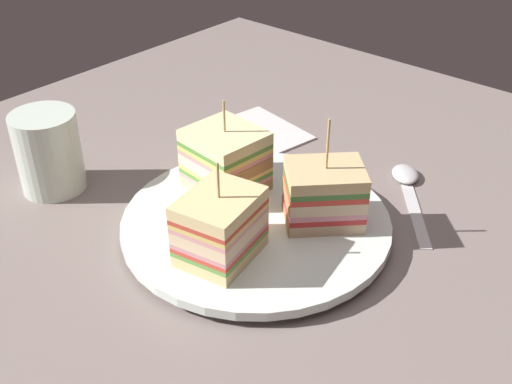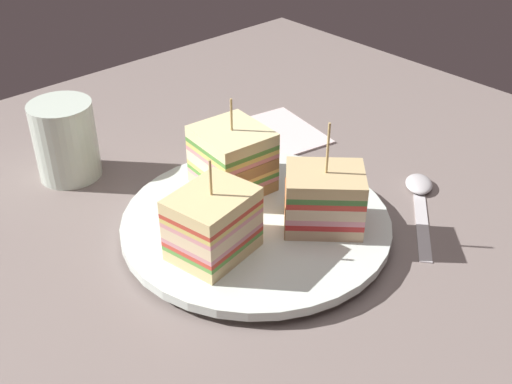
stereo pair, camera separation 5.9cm
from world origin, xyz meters
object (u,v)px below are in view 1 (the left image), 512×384
(drinking_glass, at_px, (50,157))
(sandwich_wedge_1, at_px, (226,160))
(sandwich_wedge_0, at_px, (324,194))
(spoon, at_px, (407,183))
(plate, at_px, (256,224))
(sandwich_wedge_2, at_px, (220,227))
(napkin, at_px, (256,132))

(drinking_glass, bearing_deg, sandwich_wedge_1, 32.93)
(sandwich_wedge_0, bearing_deg, spoon, -144.33)
(spoon, bearing_deg, sandwich_wedge_0, 132.55)
(sandwich_wedge_0, distance_m, sandwich_wedge_1, 0.11)
(sandwich_wedge_0, xyz_separation_m, drinking_glass, (-0.27, -0.12, -0.01))
(plate, bearing_deg, sandwich_wedge_2, -78.22)
(sandwich_wedge_2, xyz_separation_m, drinking_glass, (-0.23, -0.02, -0.01))
(napkin, bearing_deg, sandwich_wedge_2, -55.81)
(sandwich_wedge_0, distance_m, napkin, 0.22)
(napkin, height_order, drinking_glass, drinking_glass)
(sandwich_wedge_1, distance_m, sandwich_wedge_2, 0.11)
(plate, bearing_deg, napkin, 131.03)
(plate, relative_size, sandwich_wedge_2, 2.74)
(plate, height_order, drinking_glass, drinking_glass)
(spoon, relative_size, drinking_glass, 1.49)
(napkin, bearing_deg, drinking_glass, -109.95)
(plate, bearing_deg, spoon, 67.91)
(sandwich_wedge_1, bearing_deg, drinking_glass, -141.73)
(sandwich_wedge_2, bearing_deg, sandwich_wedge_0, -30.20)
(plate, relative_size, drinking_glass, 3.00)
(sandwich_wedge_1, distance_m, drinking_glass, 0.19)
(plate, distance_m, sandwich_wedge_0, 0.07)
(sandwich_wedge_0, distance_m, drinking_glass, 0.29)
(plate, relative_size, spoon, 2.02)
(sandwich_wedge_2, height_order, spoon, sandwich_wedge_2)
(sandwich_wedge_0, xyz_separation_m, sandwich_wedge_2, (-0.04, -0.10, 0.00))
(plate, bearing_deg, sandwich_wedge_0, 39.34)
(napkin, xyz_separation_m, drinking_glass, (-0.08, -0.23, 0.03))
(sandwich_wedge_0, height_order, sandwich_wedge_1, sandwich_wedge_0)
(sandwich_wedge_2, xyz_separation_m, napkin, (-0.15, 0.22, -0.04))
(plate, distance_m, sandwich_wedge_2, 0.07)
(napkin, distance_m, drinking_glass, 0.25)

